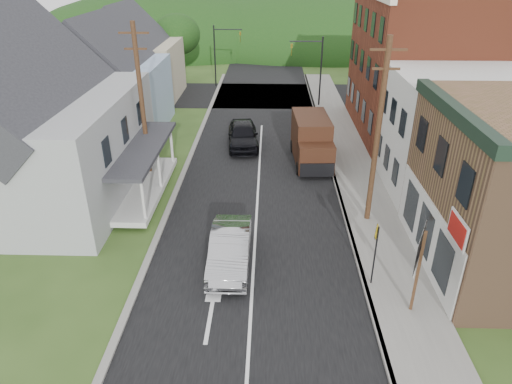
# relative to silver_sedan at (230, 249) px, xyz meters

# --- Properties ---
(ground) EXTENTS (120.00, 120.00, 0.00)m
(ground) POSITION_rel_silver_sedan_xyz_m (1.01, 0.41, -0.78)
(ground) COLOR #2D4719
(ground) RESTS_ON ground
(road) EXTENTS (9.00, 90.00, 0.02)m
(road) POSITION_rel_silver_sedan_xyz_m (1.01, 10.41, -0.78)
(road) COLOR black
(road) RESTS_ON ground
(cross_road) EXTENTS (60.00, 9.00, 0.02)m
(cross_road) POSITION_rel_silver_sedan_xyz_m (1.01, 27.41, -0.78)
(cross_road) COLOR black
(cross_road) RESTS_ON ground
(sidewalk_right) EXTENTS (2.80, 55.00, 0.15)m
(sidewalk_right) POSITION_rel_silver_sedan_xyz_m (6.91, 8.41, -0.71)
(sidewalk_right) COLOR slate
(sidewalk_right) RESTS_ON ground
(curb_right) EXTENTS (0.20, 55.00, 0.15)m
(curb_right) POSITION_rel_silver_sedan_xyz_m (5.56, 8.41, -0.71)
(curb_right) COLOR slate
(curb_right) RESTS_ON ground
(curb_left) EXTENTS (0.30, 55.00, 0.12)m
(curb_left) POSITION_rel_silver_sedan_xyz_m (-3.64, 8.41, -0.72)
(curb_left) COLOR slate
(curb_left) RESTS_ON ground
(storefront_white) EXTENTS (8.00, 7.00, 6.50)m
(storefront_white) POSITION_rel_silver_sedan_xyz_m (12.31, 7.91, 2.47)
(storefront_white) COLOR silver
(storefront_white) RESTS_ON ground
(storefront_red) EXTENTS (8.00, 12.00, 10.00)m
(storefront_red) POSITION_rel_silver_sedan_xyz_m (12.31, 17.41, 4.22)
(storefront_red) COLOR maroon
(storefront_red) RESTS_ON ground
(house_gray) EXTENTS (10.20, 12.24, 8.35)m
(house_gray) POSITION_rel_silver_sedan_xyz_m (-10.99, 6.41, 3.45)
(house_gray) COLOR #A5A8AA
(house_gray) RESTS_ON ground
(house_blue) EXTENTS (7.14, 8.16, 7.28)m
(house_blue) POSITION_rel_silver_sedan_xyz_m (-9.99, 17.41, 2.91)
(house_blue) COLOR #93AEC9
(house_blue) RESTS_ON ground
(house_cream) EXTENTS (7.14, 8.16, 7.28)m
(house_cream) POSITION_rel_silver_sedan_xyz_m (-10.49, 26.41, 2.91)
(house_cream) COLOR #B8A98F
(house_cream) RESTS_ON ground
(utility_pole_right) EXTENTS (1.60, 0.26, 9.00)m
(utility_pole_right) POSITION_rel_silver_sedan_xyz_m (6.61, 3.91, 3.87)
(utility_pole_right) COLOR #472D19
(utility_pole_right) RESTS_ON ground
(utility_pole_left) EXTENTS (1.60, 0.26, 9.00)m
(utility_pole_left) POSITION_rel_silver_sedan_xyz_m (-5.49, 8.41, 3.87)
(utility_pole_left) COLOR #472D19
(utility_pole_left) RESTS_ON ground
(traffic_signal_right) EXTENTS (2.87, 0.20, 6.00)m
(traffic_signal_right) POSITION_rel_silver_sedan_xyz_m (5.31, 23.91, 2.97)
(traffic_signal_right) COLOR black
(traffic_signal_right) RESTS_ON ground
(traffic_signal_left) EXTENTS (2.87, 0.20, 6.00)m
(traffic_signal_left) POSITION_rel_silver_sedan_xyz_m (-3.30, 30.91, 2.97)
(traffic_signal_left) COLOR black
(traffic_signal_left) RESTS_ON ground
(tree_left_c) EXTENTS (5.80, 5.80, 8.41)m
(tree_left_c) POSITION_rel_silver_sedan_xyz_m (-17.99, 20.41, 5.15)
(tree_left_c) COLOR #382616
(tree_left_c) RESTS_ON ground
(tree_left_d) EXTENTS (4.80, 4.80, 6.94)m
(tree_left_d) POSITION_rel_silver_sedan_xyz_m (-7.99, 32.41, 4.10)
(tree_left_d) COLOR #382616
(tree_left_d) RESTS_ON ground
(forested_ridge) EXTENTS (90.00, 30.00, 16.00)m
(forested_ridge) POSITION_rel_silver_sedan_xyz_m (1.01, 55.41, -0.78)
(forested_ridge) COLOR black
(forested_ridge) RESTS_ON ground
(silver_sedan) EXTENTS (1.67, 4.76, 1.57)m
(silver_sedan) POSITION_rel_silver_sedan_xyz_m (0.00, 0.00, 0.00)
(silver_sedan) COLOR #A4A4A9
(silver_sedan) RESTS_ON ground
(dark_sedan) EXTENTS (2.49, 5.22, 1.72)m
(dark_sedan) POSITION_rel_silver_sedan_xyz_m (-0.23, 13.93, 0.08)
(dark_sedan) COLOR black
(dark_sedan) RESTS_ON ground
(delivery_van) EXTENTS (2.46, 5.42, 2.97)m
(delivery_van) POSITION_rel_silver_sedan_xyz_m (4.31, 11.19, 0.72)
(delivery_van) COLOR black
(delivery_van) RESTS_ON ground
(route_sign_cluster) EXTENTS (0.89, 1.80, 3.42)m
(route_sign_cluster) POSITION_rel_silver_sedan_xyz_m (6.95, -2.79, 1.58)
(route_sign_cluster) COLOR #472D19
(route_sign_cluster) RESTS_ON sidewalk_right
(warning_sign) EXTENTS (0.32, 0.72, 2.81)m
(warning_sign) POSITION_rel_silver_sedan_xyz_m (5.78, -1.29, 1.16)
(warning_sign) COLOR black
(warning_sign) RESTS_ON sidewalk_right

